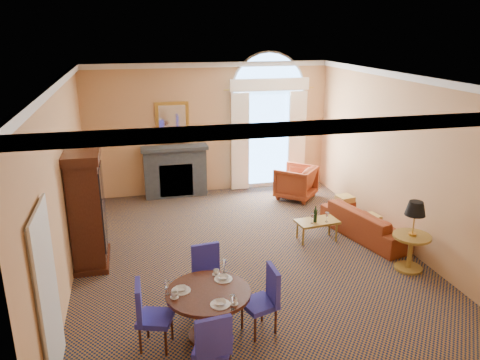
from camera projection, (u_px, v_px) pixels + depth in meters
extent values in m
plane|color=#101A33|center=(246.00, 256.00, 8.55)|extent=(7.50, 7.50, 0.00)
cube|color=tan|center=(209.00, 129.00, 11.52)|extent=(6.00, 0.04, 3.20)
cube|color=tan|center=(63.00, 185.00, 7.39)|extent=(0.04, 7.50, 3.20)
cube|color=tan|center=(402.00, 161.00, 8.72)|extent=(0.04, 7.50, 3.20)
cube|color=white|center=(247.00, 78.00, 7.56)|extent=(6.00, 7.50, 0.04)
cube|color=silver|center=(247.00, 82.00, 7.57)|extent=(6.00, 7.50, 0.12)
cube|color=silver|center=(48.00, 297.00, 5.35)|extent=(0.08, 0.90, 2.06)
cube|color=#3B4045|center=(175.00, 172.00, 11.44)|extent=(1.50, 0.40, 1.20)
cube|color=#3B4045|center=(174.00, 147.00, 11.22)|extent=(1.60, 0.46, 0.08)
cube|color=gold|center=(172.00, 123.00, 11.23)|extent=(0.80, 0.04, 1.00)
cube|color=silver|center=(172.00, 123.00, 11.21)|extent=(0.64, 0.02, 0.84)
cube|color=silver|center=(268.00, 140.00, 11.94)|extent=(1.90, 0.04, 2.50)
cube|color=#98C9FF|center=(268.00, 140.00, 11.93)|extent=(1.70, 0.02, 2.30)
cylinder|color=silver|center=(268.00, 90.00, 11.55)|extent=(1.90, 0.04, 1.90)
cube|color=white|center=(240.00, 142.00, 11.66)|extent=(0.45, 0.06, 2.45)
cube|color=white|center=(297.00, 139.00, 12.00)|extent=(0.45, 0.06, 2.45)
cube|color=white|center=(270.00, 85.00, 11.40)|extent=(2.00, 0.08, 0.30)
cube|color=#33150B|center=(87.00, 213.00, 8.02)|extent=(0.52, 0.95, 1.90)
cube|color=#33150B|center=(81.00, 155.00, 7.70)|extent=(0.59, 1.04, 0.15)
cube|color=#33150B|center=(93.00, 260.00, 8.30)|extent=(0.59, 1.04, 0.09)
cylinder|color=#33150B|center=(208.00, 293.00, 6.09)|extent=(1.12, 1.12, 0.05)
cylinder|color=#33150B|center=(209.00, 316.00, 6.20)|extent=(0.15, 0.15, 0.66)
cylinder|color=#33150B|center=(209.00, 335.00, 6.29)|extent=(0.56, 0.56, 0.06)
cylinder|color=silver|center=(223.00, 279.00, 6.37)|extent=(0.25, 0.25, 0.01)
imported|color=silver|center=(223.00, 277.00, 6.36)|extent=(0.15, 0.15, 0.04)
imported|color=silver|center=(216.00, 272.00, 6.48)|extent=(0.09, 0.09, 0.07)
cylinder|color=silver|center=(181.00, 291.00, 6.09)|extent=(0.25, 0.25, 0.01)
imported|color=silver|center=(181.00, 289.00, 6.08)|extent=(0.15, 0.15, 0.04)
imported|color=silver|center=(174.00, 295.00, 5.93)|extent=(0.09, 0.09, 0.07)
cylinder|color=silver|center=(220.00, 304.00, 5.78)|extent=(0.25, 0.25, 0.01)
imported|color=silver|center=(220.00, 303.00, 5.77)|extent=(0.15, 0.15, 0.04)
imported|color=silver|center=(234.00, 301.00, 5.79)|extent=(0.09, 0.09, 0.07)
cube|color=#2A2594|center=(206.00, 282.00, 6.84)|extent=(0.48, 0.48, 0.07)
cube|color=#2A2594|center=(206.00, 259.00, 6.94)|extent=(0.43, 0.12, 0.50)
cylinder|color=#33150B|center=(217.00, 290.00, 7.08)|extent=(0.03, 0.03, 0.38)
cylinder|color=#33150B|center=(196.00, 291.00, 7.05)|extent=(0.03, 0.03, 0.38)
cylinder|color=#33150B|center=(218.00, 302.00, 6.77)|extent=(0.03, 0.03, 0.38)
cylinder|color=#33150B|center=(196.00, 303.00, 6.74)|extent=(0.03, 0.03, 0.38)
cube|color=#2A2594|center=(213.00, 348.00, 5.45)|extent=(0.55, 0.55, 0.07)
cube|color=#2A2594|center=(214.00, 338.00, 5.18)|extent=(0.43, 0.11, 0.50)
cylinder|color=#33150B|center=(203.00, 353.00, 5.69)|extent=(0.03, 0.03, 0.38)
cylinder|color=#33150B|center=(229.00, 356.00, 5.65)|extent=(0.03, 0.03, 0.38)
cube|color=#2A2594|center=(259.00, 304.00, 6.30)|extent=(0.53, 0.53, 0.07)
cube|color=#2A2594|center=(273.00, 285.00, 6.25)|extent=(0.08, 0.42, 0.50)
cylinder|color=#33150B|center=(276.00, 321.00, 6.32)|extent=(0.03, 0.03, 0.38)
cylinder|color=#33150B|center=(262.00, 309.00, 6.59)|extent=(0.03, 0.03, 0.38)
cylinder|color=#33150B|center=(255.00, 329.00, 6.16)|extent=(0.03, 0.03, 0.38)
cylinder|color=#33150B|center=(242.00, 316.00, 6.43)|extent=(0.03, 0.03, 0.38)
cube|color=#2A2594|center=(155.00, 318.00, 5.99)|extent=(0.54, 0.54, 0.07)
cube|color=#2A2594|center=(139.00, 302.00, 5.86)|extent=(0.08, 0.42, 0.50)
cylinder|color=#33150B|center=(148.00, 325.00, 6.23)|extent=(0.03, 0.03, 0.38)
cylinder|color=#33150B|center=(140.00, 341.00, 5.92)|extent=(0.03, 0.03, 0.38)
cylinder|color=#33150B|center=(172.00, 327.00, 6.20)|extent=(0.03, 0.03, 0.38)
cylinder|color=#33150B|center=(166.00, 342.00, 5.89)|extent=(0.03, 0.03, 0.38)
imported|color=maroon|center=(368.00, 222.00, 9.26)|extent=(1.29, 2.17, 0.59)
imported|color=maroon|center=(296.00, 182.00, 11.34)|extent=(1.22, 1.22, 0.80)
cube|color=olive|center=(317.00, 222.00, 9.08)|extent=(0.85, 0.53, 0.04)
cylinder|color=olive|center=(303.00, 236.00, 8.92)|extent=(0.04, 0.04, 0.36)
cylinder|color=olive|center=(336.00, 233.00, 9.07)|extent=(0.04, 0.04, 0.36)
cylinder|color=olive|center=(297.00, 230.00, 9.21)|extent=(0.04, 0.04, 0.36)
cylinder|color=olive|center=(329.00, 226.00, 9.36)|extent=(0.04, 0.04, 0.36)
cylinder|color=olive|center=(412.00, 236.00, 7.89)|extent=(0.64, 0.64, 0.04)
cylinder|color=olive|center=(410.00, 253.00, 7.99)|extent=(0.08, 0.08, 0.59)
cylinder|color=olive|center=(408.00, 268.00, 8.07)|extent=(0.47, 0.47, 0.04)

